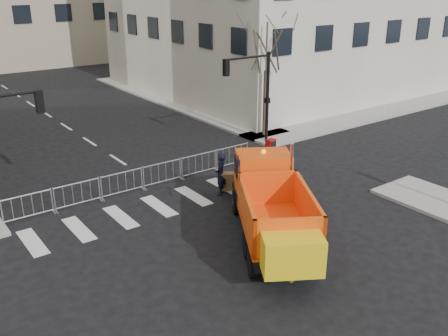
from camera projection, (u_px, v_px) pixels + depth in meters
ground at (259, 250)px, 18.17m from camera, size 120.00×120.00×0.00m
sidewalk_back at (148, 178)px, 24.55m from camera, size 64.00×5.00×0.15m
traffic_light_right at (267, 99)px, 29.05m from camera, size 0.18×0.18×5.40m
crowd_barriers at (143, 178)px, 23.28m from camera, size 12.60×0.60×1.10m
street_tree at (266, 77)px, 29.82m from camera, size 3.00×3.00×7.50m
plow_truck at (271, 205)px, 18.18m from camera, size 6.63×8.88×3.47m
cop_a at (221, 174)px, 22.51m from camera, size 0.86×0.84×1.99m
cop_b at (266, 179)px, 22.34m from camera, size 0.87×0.70×1.68m
cop_c at (275, 167)px, 23.42m from camera, size 0.93×1.25×1.97m
newspaper_box at (271, 149)px, 26.74m from camera, size 0.47×0.43×1.10m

